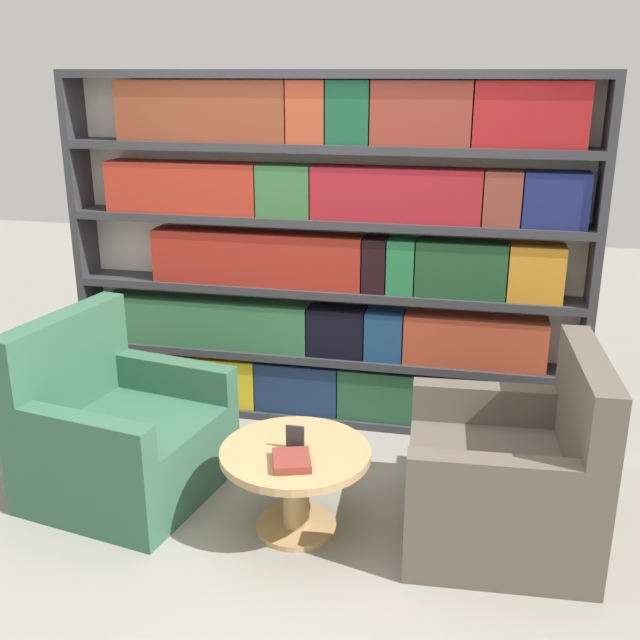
{
  "coord_description": "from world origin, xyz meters",
  "views": [
    {
      "loc": [
        0.94,
        -3.08,
        2.19
      ],
      "look_at": [
        0.14,
        0.63,
        0.92
      ],
      "focal_mm": 42.0,
      "sensor_mm": 36.0,
      "label": 1
    }
  ],
  "objects": [
    {
      "name": "armchair_left",
      "position": [
        -0.89,
        0.23,
        0.31
      ],
      "size": [
        1.02,
        1.05,
        0.97
      ],
      "rotation": [
        0.0,
        0.0,
        1.39
      ],
      "color": "#336047",
      "rests_on": "ground_plane"
    },
    {
      "name": "armchair_right",
      "position": [
        1.16,
        0.23,
        0.31
      ],
      "size": [
        0.92,
        0.96,
        0.97
      ],
      "rotation": [
        0.0,
        0.0,
        -1.51
      ],
      "color": "brown",
      "rests_on": "ground_plane"
    },
    {
      "name": "table_sign",
      "position": [
        0.14,
        0.06,
        0.5
      ],
      "size": [
        0.09,
        0.06,
        0.13
      ],
      "color": "black",
      "rests_on": "coffee_table"
    },
    {
      "name": "bookshelf",
      "position": [
        0.03,
        1.36,
        1.09
      ],
      "size": [
        3.24,
        0.3,
        2.2
      ],
      "color": "silver",
      "rests_on": "ground_plane"
    },
    {
      "name": "coffee_table",
      "position": [
        0.14,
        0.06,
        0.32
      ],
      "size": [
        0.74,
        0.74,
        0.45
      ],
      "color": "tan",
      "rests_on": "ground_plane"
    },
    {
      "name": "ground_plane",
      "position": [
        0.0,
        0.0,
        0.0
      ],
      "size": [
        14.0,
        14.0,
        0.0
      ],
      "primitive_type": "plane",
      "color": "gray"
    },
    {
      "name": "stray_book",
      "position": [
        0.15,
        -0.08,
        0.46
      ],
      "size": [
        0.23,
        0.25,
        0.04
      ],
      "color": "brown",
      "rests_on": "coffee_table"
    }
  ]
}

